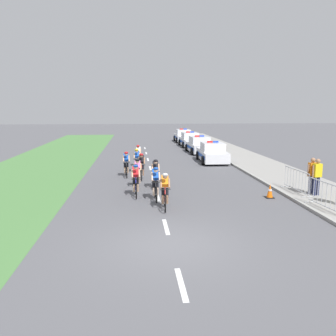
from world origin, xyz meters
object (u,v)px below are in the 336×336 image
cyclist_sixth (126,164)px  spectator_middle (312,173)px  cyclist_eighth (137,160)px  traffic_cone_near (270,191)px  cyclist_lead (165,190)px  police_car_furthest (183,136)px  police_car_third (190,140)px  cyclist_seventh (142,166)px  cyclist_ninth (138,155)px  crowd_barrier_middle (296,181)px  cyclist_fourth (155,173)px  cyclist_fifth (138,172)px  police_car_second (199,145)px  crowd_barrier_front (326,196)px  cyclist_second (156,183)px  police_car_nearest (212,153)px  spectator_back (317,174)px  cyclist_third (136,179)px

cyclist_sixth → spectator_middle: spectator_middle is taller
cyclist_sixth → spectator_middle: (8.59, -5.53, 0.30)m
cyclist_eighth → traffic_cone_near: bearing=-49.8°
cyclist_sixth → cyclist_eighth: (0.65, 1.33, 0.00)m
cyclist_lead → police_car_furthest: police_car_furthest is taller
police_car_third → cyclist_seventh: bearing=-107.9°
cyclist_eighth → cyclist_ninth: size_ratio=1.00×
cyclist_eighth → crowd_barrier_middle: 9.83m
cyclist_fourth → cyclist_eighth: (-0.89, 4.58, 0.00)m
spectator_middle → cyclist_seventh: bearing=148.8°
cyclist_eighth → cyclist_fifth: bearing=-90.0°
cyclist_lead → police_car_second: 18.16m
crowd_barrier_front → cyclist_second: bearing=158.8°
cyclist_fourth → crowd_barrier_middle: cyclist_fourth is taller
cyclist_seventh → police_car_nearest: size_ratio=0.39×
cyclist_seventh → crowd_barrier_middle: (7.17, -4.25, -0.14)m
cyclist_sixth → cyclist_fifth: bearing=-77.6°
cyclist_second → cyclist_ninth: size_ratio=1.00×
cyclist_sixth → cyclist_seventh: size_ratio=1.00×
cyclist_second → traffic_cone_near: (5.17, -0.14, -0.48)m
police_car_second → police_car_third: 5.35m
police_car_third → cyclist_fourth: bearing=-104.0°
police_car_third → police_car_furthest: same height
cyclist_eighth → spectator_middle: size_ratio=1.03×
police_car_nearest → spectator_middle: (2.27, -10.68, 0.40)m
cyclist_ninth → police_car_furthest: 18.36m
cyclist_sixth → spectator_back: spectator_back is taller
spectator_middle → spectator_back: bearing=-77.7°
police_car_nearest → traffic_cone_near: size_ratio=6.96×
cyclist_lead → spectator_middle: 7.04m
cyclist_lead → cyclist_ninth: bearing=95.1°
cyclist_third → police_car_second: size_ratio=0.39×
cyclist_lead → cyclist_eighth: same height
cyclist_eighth → police_car_furthest: police_car_furthest is taller
police_car_second → crowd_barrier_middle: bearing=-83.7°
crowd_barrier_middle → spectator_back: (0.61, -0.73, 0.44)m
cyclist_lead → cyclist_eighth: bearing=97.2°
cyclist_second → spectator_middle: (7.19, 0.00, 0.30)m
cyclist_second → spectator_middle: spectator_middle is taller
cyclist_lead → spectator_middle: spectator_middle is taller
crowd_barrier_middle → cyclist_sixth: bearing=147.6°
cyclist_ninth → police_car_second: 8.91m
cyclist_third → spectator_back: size_ratio=1.03×
cyclist_fifth → spectator_back: bearing=-20.0°
cyclist_sixth → traffic_cone_near: cyclist_sixth is taller
cyclist_fifth → police_car_furthest: police_car_furthest is taller
traffic_cone_near → spectator_back: size_ratio=0.38×
cyclist_fifth → cyclist_eighth: size_ratio=1.00×
spectator_back → cyclist_eighth: bearing=138.1°
police_car_second → spectator_back: 16.63m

